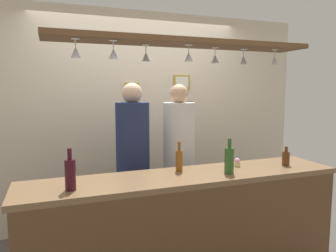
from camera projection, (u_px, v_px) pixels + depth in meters
The scene contains 20 objects.
back_wall at pixel (140, 118), 3.96m from camera, with size 4.40×0.06×2.60m, color beige.
bar_counter at pixel (194, 216), 2.55m from camera, with size 2.70×0.55×0.96m.
overhead_glass_rack at pixel (185, 43), 2.57m from camera, with size 2.20×0.36×0.04m, color brown.
hanging_wineglass_far_left at pixel (76, 52), 2.23m from camera, with size 0.07×0.07×0.13m.
hanging_wineglass_left at pixel (113, 53), 2.32m from camera, with size 0.07×0.07×0.13m.
hanging_wineglass_center_left at pixel (146, 56), 2.54m from camera, with size 0.07×0.07×0.13m.
hanging_wineglass_center at pixel (189, 56), 2.54m from camera, with size 0.07×0.07×0.13m.
hanging_wineglass_center_right at pixel (215, 58), 2.72m from camera, with size 0.07×0.07×0.13m.
hanging_wineglass_right at pixel (243, 59), 2.82m from camera, with size 0.07×0.07×0.13m.
hanging_wineglass_far_right at pixel (274, 60), 2.85m from camera, with size 0.07×0.07×0.13m.
person_left_navy_shirt at pixel (133, 151), 3.22m from camera, with size 0.34×0.34×1.73m.
person_right_white_patterned_shirt at pixel (179, 148), 3.40m from camera, with size 0.34×0.34×1.72m.
bottle_beer_amber_tall at pixel (179, 160), 2.75m from camera, with size 0.06×0.06×0.26m.
bottle_wine_dark_red at pixel (70, 174), 2.23m from camera, with size 0.08×0.08×0.30m.
bottle_beer_brown_stubby at pixel (286, 158), 2.95m from camera, with size 0.07×0.07×0.18m.
bottle_champagne_green at pixel (229, 160), 2.67m from camera, with size 0.08×0.08×0.30m.
cupcake at pixel (237, 163), 2.92m from camera, with size 0.06×0.06×0.08m.
picture_frame_crest at pixel (132, 94), 3.85m from camera, with size 0.18×0.02×0.26m.
picture_frame_upper_small at pixel (182, 82), 4.05m from camera, with size 0.22×0.02×0.18m.
picture_frame_lower_pair at pixel (182, 108), 4.10m from camera, with size 0.30×0.02×0.18m.
Camera 1 is at (-1.05, -2.72, 1.67)m, focal length 33.99 mm.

